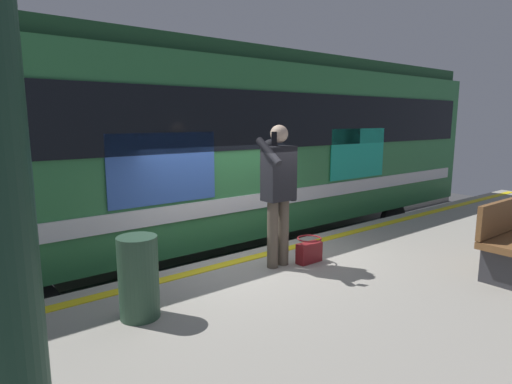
# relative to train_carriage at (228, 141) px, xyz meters

# --- Properties ---
(ground_plane) EXTENTS (25.84, 25.84, 0.00)m
(ground_plane) POSITION_rel_train_carriage_xyz_m (1.16, 2.03, -2.48)
(ground_plane) COLOR #3D3D3F
(platform) EXTENTS (17.23, 3.88, 1.03)m
(platform) POSITION_rel_train_carriage_xyz_m (1.16, 3.97, -1.96)
(platform) COLOR #9E998E
(platform) RESTS_ON ground
(safety_line) EXTENTS (16.88, 0.16, 0.01)m
(safety_line) POSITION_rel_train_carriage_xyz_m (1.16, 2.33, -1.44)
(safety_line) COLOR yellow
(safety_line) RESTS_ON platform
(track_rail_near) EXTENTS (22.40, 0.08, 0.16)m
(track_rail_near) POSITION_rel_train_carriage_xyz_m (1.16, 0.71, -2.40)
(track_rail_near) COLOR slate
(track_rail_near) RESTS_ON ground
(track_rail_far) EXTENTS (22.40, 0.08, 0.16)m
(track_rail_far) POSITION_rel_train_carriage_xyz_m (1.16, -0.72, -2.40)
(track_rail_far) COLOR slate
(track_rail_far) RESTS_ON ground
(train_carriage) EXTENTS (11.74, 2.95, 3.88)m
(train_carriage) POSITION_rel_train_carriage_xyz_m (0.00, 0.00, 0.00)
(train_carriage) COLOR #2D723F
(train_carriage) RESTS_ON ground
(passenger) EXTENTS (0.57, 0.55, 1.79)m
(passenger) POSITION_rel_train_carriage_xyz_m (1.16, 2.78, -0.39)
(passenger) COLOR brown
(passenger) RESTS_ON platform
(handbag) EXTENTS (0.36, 0.32, 0.33)m
(handbag) POSITION_rel_train_carriage_xyz_m (0.75, 2.94, -1.29)
(handbag) COLOR maroon
(handbag) RESTS_ON platform
(trash_bin) EXTENTS (0.37, 0.37, 0.79)m
(trash_bin) POSITION_rel_train_carriage_xyz_m (3.12, 3.05, -1.05)
(trash_bin) COLOR #2D4C38
(trash_bin) RESTS_ON platform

